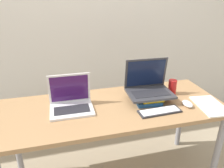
# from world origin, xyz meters

# --- Properties ---
(wall_back) EXTENTS (8.00, 0.05, 2.70)m
(wall_back) POSITION_xyz_m (0.00, 1.29, 1.35)
(wall_back) COLOR silver
(wall_back) RESTS_ON ground_plane
(desk) EXTENTS (1.65, 0.65, 0.71)m
(desk) POSITION_xyz_m (0.00, 0.33, 0.63)
(desk) COLOR #9E754C
(desk) RESTS_ON ground_plane
(laptop_left) EXTENTS (0.30, 0.24, 0.24)m
(laptop_left) POSITION_xyz_m (-0.30, 0.37, 0.75)
(laptop_left) COLOR silver
(laptop_left) RESTS_ON desk
(book_stack) EXTENTS (0.21, 0.26, 0.06)m
(book_stack) POSITION_xyz_m (0.28, 0.36, 0.73)
(book_stack) COLOR #235693
(book_stack) RESTS_ON desk
(laptop_on_books) EXTENTS (0.34, 0.25, 0.26)m
(laptop_on_books) POSITION_xyz_m (0.29, 0.37, 0.81)
(laptop_on_books) COLOR #333338
(laptop_on_books) RESTS_ON book_stack
(wireless_keyboard) EXTENTS (0.31, 0.11, 0.01)m
(wireless_keyboard) POSITION_xyz_m (0.29, 0.16, 0.71)
(wireless_keyboard) COLOR #28282D
(wireless_keyboard) RESTS_ON desk
(mouse) EXTENTS (0.06, 0.11, 0.04)m
(mouse) POSITION_xyz_m (0.53, 0.19, 0.72)
(mouse) COLOR white
(mouse) RESTS_ON desk
(notepad) EXTENTS (0.22, 0.32, 0.01)m
(notepad) POSITION_xyz_m (0.69, 0.15, 0.71)
(notepad) COLOR white
(notepad) RESTS_ON desk
(soda_can) EXTENTS (0.07, 0.07, 0.12)m
(soda_can) POSITION_xyz_m (0.52, 0.41, 0.77)
(soda_can) COLOR red
(soda_can) RESTS_ON desk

